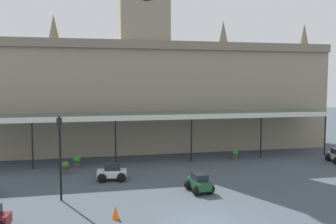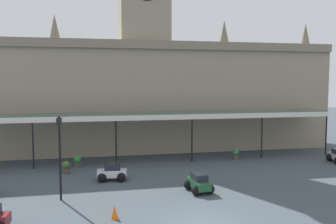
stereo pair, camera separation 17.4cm
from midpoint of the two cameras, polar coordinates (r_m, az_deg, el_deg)
station_building at (r=37.27m, az=-4.10°, el=3.67°), size 38.39×6.36×19.85m
entrance_canopy at (r=32.06m, az=-2.72°, el=-0.39°), size 33.12×3.26×4.24m
car_green_sedan at (r=23.59m, az=4.71°, el=-11.21°), size 1.67×2.14×1.19m
car_white_sedan at (r=26.32m, az=-8.99°, el=-9.55°), size 2.13×1.65×1.19m
victorian_lamppost at (r=22.19m, az=-16.86°, el=-5.47°), size 0.30×0.30×5.04m
traffic_cone at (r=19.39m, az=-8.54°, el=-15.35°), size 0.40×0.40×0.69m
planter_near_kerb at (r=28.96m, az=-16.00°, el=-8.37°), size 0.60×0.60×0.96m
planter_forecourt_centre at (r=33.31m, az=10.35°, el=-6.53°), size 0.60×0.60×0.96m
planter_by_canopy at (r=30.76m, az=-14.30°, el=-7.56°), size 0.60×0.60×0.96m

